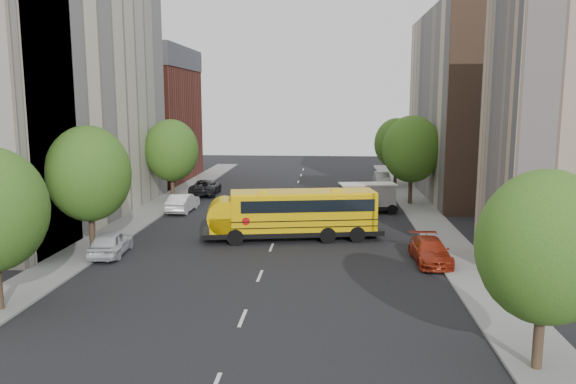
# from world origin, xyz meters

# --- Properties ---
(ground) EXTENTS (120.00, 120.00, 0.00)m
(ground) POSITION_xyz_m (0.00, 0.00, 0.00)
(ground) COLOR black
(ground) RESTS_ON ground
(sidewalk_left) EXTENTS (3.00, 80.00, 0.12)m
(sidewalk_left) POSITION_xyz_m (-11.50, 5.00, 0.06)
(sidewalk_left) COLOR slate
(sidewalk_left) RESTS_ON ground
(sidewalk_right) EXTENTS (3.00, 80.00, 0.12)m
(sidewalk_right) POSITION_xyz_m (11.50, 5.00, 0.06)
(sidewalk_right) COLOR slate
(sidewalk_right) RESTS_ON ground
(lane_markings) EXTENTS (0.15, 64.00, 0.01)m
(lane_markings) POSITION_xyz_m (0.00, 10.00, 0.01)
(lane_markings) COLOR silver
(lane_markings) RESTS_ON ground
(building_left_cream) EXTENTS (10.00, 26.00, 20.00)m
(building_left_cream) POSITION_xyz_m (-18.00, 6.00, 10.00)
(building_left_cream) COLOR beige
(building_left_cream) RESTS_ON ground
(building_left_redbrick) EXTENTS (10.00, 15.00, 13.00)m
(building_left_redbrick) POSITION_xyz_m (-18.00, 28.00, 6.50)
(building_left_redbrick) COLOR maroon
(building_left_redbrick) RESTS_ON ground
(building_right_far) EXTENTS (10.00, 22.00, 18.00)m
(building_right_far) POSITION_xyz_m (18.00, 20.00, 9.00)
(building_right_far) COLOR #C0AF95
(building_right_far) RESTS_ON ground
(building_right_sidewall) EXTENTS (10.10, 0.30, 18.00)m
(building_right_sidewall) POSITION_xyz_m (18.00, 9.00, 9.00)
(building_right_sidewall) COLOR brown
(building_right_sidewall) RESTS_ON ground
(street_tree_1) EXTENTS (5.12, 5.12, 7.90)m
(street_tree_1) POSITION_xyz_m (-11.00, -4.00, 4.95)
(street_tree_1) COLOR #38281C
(street_tree_1) RESTS_ON ground
(street_tree_2) EXTENTS (4.99, 4.99, 7.71)m
(street_tree_2) POSITION_xyz_m (-11.00, 14.00, 4.83)
(street_tree_2) COLOR #38281C
(street_tree_2) RESTS_ON ground
(street_tree_3) EXTENTS (4.61, 4.61, 7.11)m
(street_tree_3) POSITION_xyz_m (11.00, -18.00, 4.45)
(street_tree_3) COLOR #38281C
(street_tree_3) RESTS_ON ground
(street_tree_4) EXTENTS (5.25, 5.25, 8.10)m
(street_tree_4) POSITION_xyz_m (11.00, 14.00, 5.08)
(street_tree_4) COLOR #38281C
(street_tree_4) RESTS_ON ground
(street_tree_5) EXTENTS (4.86, 4.86, 7.51)m
(street_tree_5) POSITION_xyz_m (11.00, 26.00, 4.70)
(street_tree_5) COLOR #38281C
(street_tree_5) RESTS_ON ground
(school_bus) EXTENTS (12.42, 4.81, 3.42)m
(school_bus) POSITION_xyz_m (1.11, 0.22, 1.91)
(school_bus) COLOR black
(school_bus) RESTS_ON ground
(safari_truck) EXTENTS (6.12, 3.07, 2.51)m
(safari_truck) POSITION_xyz_m (6.45, 9.98, 1.33)
(safari_truck) COLOR black
(safari_truck) RESTS_ON ground
(parked_car_0) EXTENTS (2.22, 4.71, 1.56)m
(parked_car_0) POSITION_xyz_m (-9.60, -4.58, 0.78)
(parked_car_0) COLOR silver
(parked_car_0) RESTS_ON ground
(parked_car_1) EXTENTS (1.88, 4.83, 1.57)m
(parked_car_1) POSITION_xyz_m (-8.80, 9.31, 0.78)
(parked_car_1) COLOR white
(parked_car_1) RESTS_ON ground
(parked_car_2) EXTENTS (2.72, 5.63, 1.55)m
(parked_car_2) POSITION_xyz_m (-8.80, 18.15, 0.77)
(parked_car_2) COLOR black
(parked_car_2) RESTS_ON ground
(parked_car_3) EXTENTS (2.14, 4.90, 1.40)m
(parked_car_3) POSITION_xyz_m (9.60, -4.73, 0.70)
(parked_car_3) COLOR #9B2913
(parked_car_3) RESTS_ON ground
(parked_car_5) EXTENTS (1.68, 4.57, 1.49)m
(parked_car_5) POSITION_xyz_m (9.52, 25.91, 0.75)
(parked_car_5) COLOR #A0A09B
(parked_car_5) RESTS_ON ground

